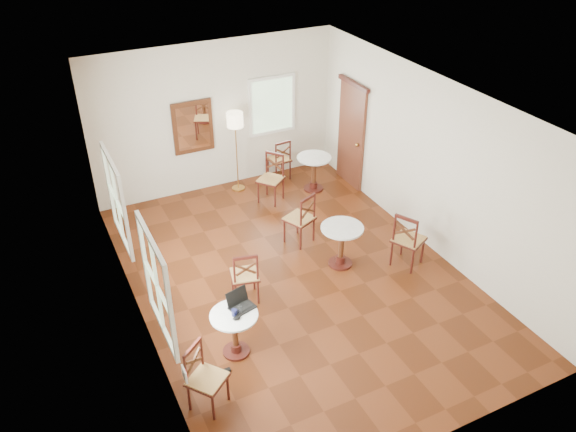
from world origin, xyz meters
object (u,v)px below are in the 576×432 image
at_px(chair_mid_a, 300,218).
at_px(chair_back_a, 280,159).
at_px(cafe_table_near, 235,329).
at_px(chair_near_b, 205,378).
at_px(chair_back_b, 271,178).
at_px(floor_lamp, 235,125).
at_px(cafe_table_mid, 341,242).
at_px(mouse, 237,318).
at_px(laptop, 240,303).
at_px(navy_mug, 235,312).
at_px(power_adapter, 227,371).
at_px(chair_near_a, 245,275).
at_px(cafe_table_back, 314,170).
at_px(water_glass, 240,310).
at_px(chair_mid_b, 408,240).

relative_size(chair_mid_a, chair_back_a, 1.08).
distance_m(cafe_table_near, chair_near_b, 0.93).
bearing_deg(chair_back_b, floor_lamp, 172.56).
relative_size(cafe_table_mid, floor_lamp, 0.44).
xyz_separation_m(chair_back_a, chair_back_b, (-0.54, -0.76, 0.04)).
bearing_deg(mouse, laptop, 49.28).
relative_size(floor_lamp, navy_mug, 14.82).
bearing_deg(power_adapter, chair_near_a, 57.62).
distance_m(chair_back_a, power_adapter, 5.52).
distance_m(cafe_table_near, power_adapter, 0.55).
distance_m(cafe_table_back, mouse, 4.87).
xyz_separation_m(floor_lamp, mouse, (-1.78, -4.40, -0.71)).
relative_size(cafe_table_near, power_adapter, 6.64).
distance_m(cafe_table_mid, chair_back_b, 2.47).
xyz_separation_m(cafe_table_near, water_glass, (0.09, -0.01, 0.32)).
xyz_separation_m(chair_near_a, navy_mug, (-0.56, -1.01, 0.28)).
xyz_separation_m(floor_lamp, navy_mug, (-1.77, -4.31, -0.68)).
bearing_deg(chair_back_b, cafe_table_mid, -35.18).
xyz_separation_m(cafe_table_mid, water_glass, (-2.25, -1.13, 0.28)).
distance_m(chair_back_a, navy_mug, 5.15).
distance_m(cafe_table_mid, mouse, 2.65).
height_order(cafe_table_back, navy_mug, navy_mug).
relative_size(cafe_table_near, laptop, 1.79).
xyz_separation_m(chair_mid_b, mouse, (-3.32, -0.74, 0.21)).
xyz_separation_m(laptop, navy_mug, (-0.13, -0.13, -0.01)).
bearing_deg(chair_back_b, navy_mug, -69.68).
xyz_separation_m(cafe_table_mid, mouse, (-2.34, -1.22, 0.25)).
xyz_separation_m(chair_near_b, mouse, (0.65, 0.56, 0.25)).
bearing_deg(power_adapter, chair_back_b, 57.64).
height_order(chair_back_b, mouse, chair_back_b).
height_order(chair_mid_b, chair_back_b, chair_mid_b).
relative_size(chair_mid_a, power_adapter, 9.45).
bearing_deg(laptop, navy_mug, -149.63).
distance_m(cafe_table_back, power_adapter, 5.18).
height_order(chair_near_a, chair_near_b, chair_near_b).
bearing_deg(chair_back_a, cafe_table_back, 114.52).
xyz_separation_m(mouse, water_glass, (0.09, 0.10, 0.03)).
relative_size(cafe_table_back, chair_back_b, 0.75).
bearing_deg(power_adapter, cafe_table_near, 48.52).
xyz_separation_m(cafe_table_back, floor_lamp, (-1.39, 0.70, 0.96)).
bearing_deg(chair_near_b, navy_mug, 6.96).
height_order(cafe_table_mid, chair_mid_a, chair_mid_a).
xyz_separation_m(laptop, water_glass, (-0.05, -0.12, -0.00)).
relative_size(cafe_table_near, chair_near_b, 0.75).
bearing_deg(chair_mid_a, cafe_table_back, -149.26).
distance_m(cafe_table_back, chair_mid_b, 2.97).
bearing_deg(chair_near_b, chair_back_b, 18.21).
bearing_deg(cafe_table_near, cafe_table_back, 48.71).
xyz_separation_m(cafe_table_back, chair_back_b, (-0.96, -0.01, 0.03)).
distance_m(chair_near_a, chair_back_a, 3.99).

